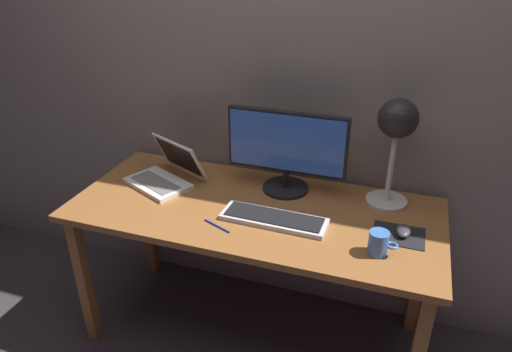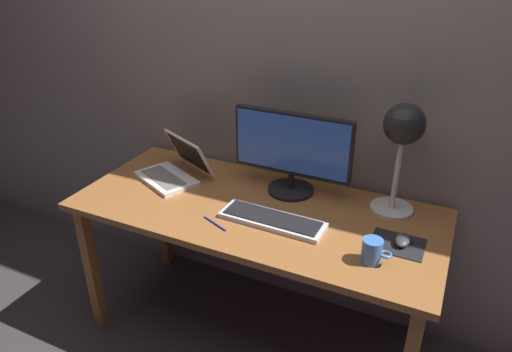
# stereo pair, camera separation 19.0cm
# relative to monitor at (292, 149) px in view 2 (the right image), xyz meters

# --- Properties ---
(ground_plane) EXTENTS (4.80, 4.80, 0.00)m
(ground_plane) POSITION_rel_monitor_xyz_m (-0.08, -0.20, -0.95)
(ground_plane) COLOR #383333
(ground_plane) RESTS_ON ground
(back_wall) EXTENTS (4.80, 0.06, 2.60)m
(back_wall) POSITION_rel_monitor_xyz_m (-0.08, 0.20, 0.35)
(back_wall) COLOR gray
(back_wall) RESTS_ON ground
(desk) EXTENTS (1.60, 0.70, 0.74)m
(desk) POSITION_rel_monitor_xyz_m (-0.08, -0.20, -0.29)
(desk) COLOR #935B2D
(desk) RESTS_ON ground
(monitor) EXTENTS (0.54, 0.21, 0.38)m
(monitor) POSITION_rel_monitor_xyz_m (0.00, 0.00, 0.00)
(monitor) COLOR black
(monitor) RESTS_ON desk
(keyboard_main) EXTENTS (0.44, 0.15, 0.03)m
(keyboard_main) POSITION_rel_monitor_xyz_m (0.03, -0.28, -0.20)
(keyboard_main) COLOR silver
(keyboard_main) RESTS_ON desk
(laptop) EXTENTS (0.39, 0.38, 0.20)m
(laptop) POSITION_rel_monitor_xyz_m (-0.55, -0.10, -0.15)
(laptop) COLOR silver
(laptop) RESTS_ON desk
(desk_lamp) EXTENTS (0.18, 0.18, 0.48)m
(desk_lamp) POSITION_rel_monitor_xyz_m (0.45, 0.03, 0.14)
(desk_lamp) COLOR beige
(desk_lamp) RESTS_ON desk
(mousepad) EXTENTS (0.20, 0.16, 0.00)m
(mousepad) POSITION_rel_monitor_xyz_m (0.53, -0.22, -0.21)
(mousepad) COLOR black
(mousepad) RESTS_ON desk
(mouse) EXTENTS (0.06, 0.10, 0.03)m
(mouse) POSITION_rel_monitor_xyz_m (0.54, -0.21, -0.19)
(mouse) COLOR #38383A
(mouse) RESTS_ON mousepad
(coffee_mug) EXTENTS (0.11, 0.07, 0.09)m
(coffee_mug) POSITION_rel_monitor_xyz_m (0.46, -0.37, -0.16)
(coffee_mug) COLOR #3F72CC
(coffee_mug) RESTS_ON desk
(pen) EXTENTS (0.13, 0.06, 0.01)m
(pen) POSITION_rel_monitor_xyz_m (-0.18, -0.39, -0.21)
(pen) COLOR #2633A5
(pen) RESTS_ON desk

